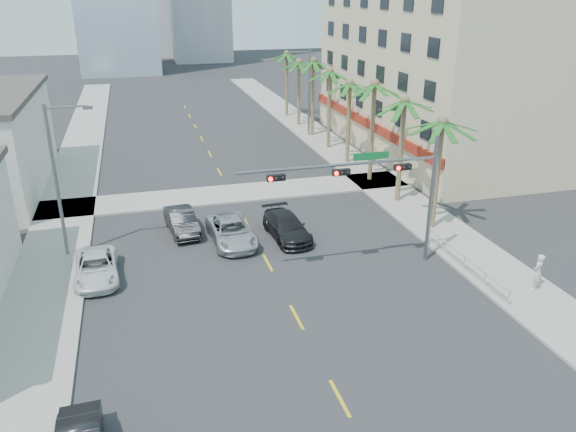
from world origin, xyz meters
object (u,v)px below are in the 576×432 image
object	(u,v)px
traffic_signal_mast	(380,182)
car_parked_far	(96,268)
pedestrian	(538,272)
car_lane_right	(287,227)
car_lane_left	(182,221)
car_lane_center	(231,231)

from	to	relation	value
traffic_signal_mast	car_parked_far	bearing A→B (deg)	170.14
pedestrian	traffic_signal_mast	bearing A→B (deg)	-66.86
car_lane_right	pedestrian	world-z (taller)	pedestrian
traffic_signal_mast	car_lane_left	distance (m)	13.50
car_parked_far	pedestrian	xyz separation A→B (m)	(22.13, -7.45, 0.45)
car_parked_far	car_lane_left	distance (m)	7.26
car_lane_left	pedestrian	world-z (taller)	pedestrian
car_lane_left	pedestrian	size ratio (longest dim) A/B	2.35
car_parked_far	pedestrian	distance (m)	23.36
car_parked_far	pedestrian	world-z (taller)	pedestrian
traffic_signal_mast	car_lane_center	world-z (taller)	traffic_signal_mast
traffic_signal_mast	pedestrian	bearing A→B (deg)	-34.71
car_lane_left	car_lane_right	distance (m)	6.86
car_lane_right	car_lane_left	bearing A→B (deg)	153.07
traffic_signal_mast	car_lane_right	size ratio (longest dim) A/B	2.18
car_lane_right	car_lane_center	bearing A→B (deg)	172.25
traffic_signal_mast	car_parked_far	distance (m)	16.02
traffic_signal_mast	pedestrian	world-z (taller)	traffic_signal_mast
car_parked_far	car_lane_right	xyz separation A→B (m)	(11.40, 2.55, 0.06)
car_parked_far	pedestrian	size ratio (longest dim) A/B	2.50
car_lane_center	car_lane_right	bearing A→B (deg)	-6.28
traffic_signal_mast	car_lane_left	xyz separation A→B (m)	(-10.11, 7.84, -4.31)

